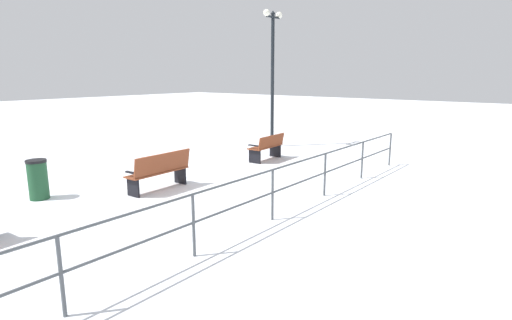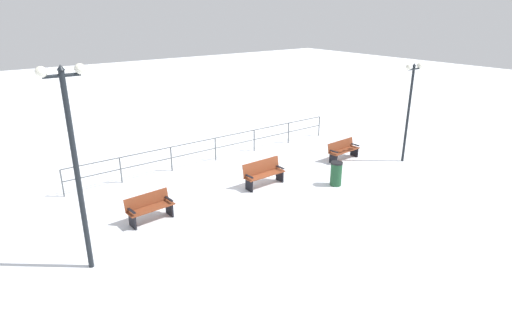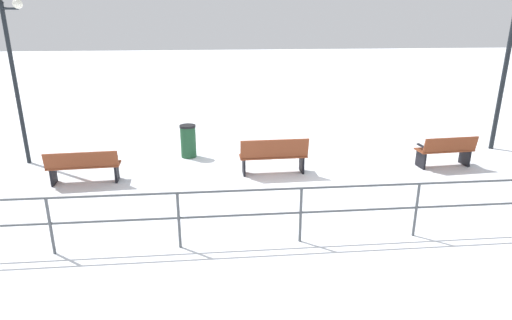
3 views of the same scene
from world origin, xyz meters
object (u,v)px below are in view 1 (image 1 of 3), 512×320
Objects in this scene: bench_nearest at (267,147)px; bench_second at (160,171)px; lamppost_near at (273,61)px; trash_bin at (38,179)px.

bench_second is (-0.09, 4.51, 0.04)m from bench_nearest.
lamppost_near is at bearing -61.54° from bench_nearest.
lamppost_near reaches higher than bench_nearest.
trash_bin is (0.09, 8.93, -2.82)m from lamppost_near.
bench_second is at bearing 87.03° from bench_nearest.
bench_second is at bearing 102.68° from lamppost_near.
lamppost_near reaches higher than trash_bin.
trash_bin is at bearing 73.10° from bench_nearest.
lamppost_near is 9.37m from trash_bin.
trash_bin is (1.52, 6.68, 0.01)m from bench_nearest.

